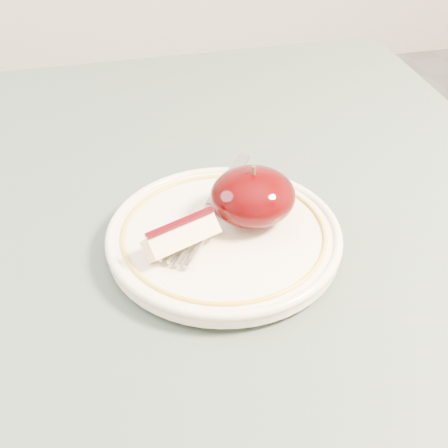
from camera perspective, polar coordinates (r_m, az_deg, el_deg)
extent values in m
cylinder|color=brown|center=(1.20, 9.73, -2.52)|extent=(0.05, 0.05, 0.71)
cube|color=#3F4E46|center=(0.58, -9.60, -5.32)|extent=(0.90, 0.90, 0.04)
cylinder|color=white|center=(0.57, 0.00, -1.97)|extent=(0.12, 0.12, 0.01)
cylinder|color=white|center=(0.57, 0.00, -1.27)|extent=(0.21, 0.21, 0.01)
torus|color=white|center=(0.56, 0.00, -0.88)|extent=(0.21, 0.21, 0.01)
torus|color=gold|center=(0.56, 0.00, -0.77)|extent=(0.19, 0.19, 0.00)
ellipsoid|color=black|center=(0.57, 2.65, 2.55)|extent=(0.08, 0.07, 0.05)
cylinder|color=#472D19|center=(0.55, 2.73, 4.82)|extent=(0.00, 0.00, 0.01)
cube|color=beige|center=(0.54, -3.93, -1.18)|extent=(0.07, 0.05, 0.03)
cube|color=#360106|center=(0.53, -4.01, 0.16)|extent=(0.06, 0.03, 0.00)
cube|color=gray|center=(0.62, 0.43, 4.06)|extent=(0.06, 0.09, 0.00)
cube|color=gray|center=(0.58, -1.67, 0.91)|extent=(0.02, 0.03, 0.00)
cube|color=gray|center=(0.56, -2.65, -0.56)|extent=(0.03, 0.03, 0.00)
cube|color=gray|center=(0.54, -2.71, -2.67)|extent=(0.02, 0.03, 0.00)
cube|color=gray|center=(0.54, -3.48, -2.48)|extent=(0.02, 0.03, 0.00)
cube|color=gray|center=(0.54, -4.24, -2.29)|extent=(0.02, 0.03, 0.00)
cube|color=gray|center=(0.54, -4.99, -2.09)|extent=(0.02, 0.03, 0.00)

